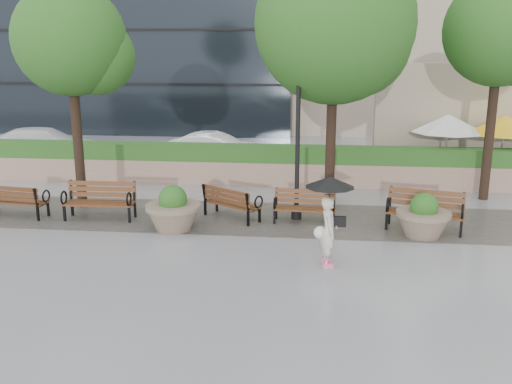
# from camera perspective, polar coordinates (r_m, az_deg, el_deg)

# --- Properties ---
(ground) EXTENTS (100.00, 100.00, 0.00)m
(ground) POSITION_cam_1_polar(r_m,az_deg,el_deg) (13.00, -4.73, -6.37)
(ground) COLOR gray
(ground) RESTS_ON ground
(cobble_strip) EXTENTS (28.00, 3.20, 0.01)m
(cobble_strip) POSITION_cam_1_polar(r_m,az_deg,el_deg) (15.80, -2.70, -2.53)
(cobble_strip) COLOR #383330
(cobble_strip) RESTS_ON ground
(hedge_wall) EXTENTS (24.00, 0.80, 1.35)m
(hedge_wall) POSITION_cam_1_polar(r_m,az_deg,el_deg) (19.48, -0.93, 2.74)
(hedge_wall) COLOR tan
(hedge_wall) RESTS_ON ground
(cafe_wall) EXTENTS (10.00, 0.60, 4.00)m
(cafe_wall) POSITION_cam_1_polar(r_m,az_deg,el_deg) (23.21, 24.21, 6.71)
(cafe_wall) COLOR tan
(cafe_wall) RESTS_ON ground
(cafe_hedge) EXTENTS (8.00, 0.50, 0.90)m
(cafe_hedge) POSITION_cam_1_polar(r_m,az_deg,el_deg) (21.23, 24.27, 1.83)
(cafe_hedge) COLOR #204F1A
(cafe_hedge) RESTS_ON ground
(asphalt_street) EXTENTS (40.00, 7.00, 0.00)m
(asphalt_street) POSITION_cam_1_polar(r_m,az_deg,el_deg) (23.51, 0.28, 3.11)
(asphalt_street) COLOR black
(asphalt_street) RESTS_ON ground
(bench_0) EXTENTS (1.78, 0.91, 0.92)m
(bench_0) POSITION_cam_1_polar(r_m,az_deg,el_deg) (17.11, -22.79, -1.41)
(bench_0) COLOR brown
(bench_0) RESTS_ON ground
(bench_1) EXTENTS (1.91, 0.80, 1.01)m
(bench_1) POSITION_cam_1_polar(r_m,az_deg,el_deg) (16.10, -15.33, -1.62)
(bench_1) COLOR brown
(bench_1) RESTS_ON ground
(bench_2) EXTENTS (1.75, 1.48, 0.90)m
(bench_2) POSITION_cam_1_polar(r_m,az_deg,el_deg) (15.59, -2.46, -1.75)
(bench_2) COLOR brown
(bench_2) RESTS_ON ground
(bench_3) EXTENTS (1.66, 0.72, 0.88)m
(bench_3) POSITION_cam_1_polar(r_m,az_deg,el_deg) (15.28, 4.85, -2.16)
(bench_3) COLOR brown
(bench_3) RESTS_ON ground
(bench_4) EXTENTS (2.02, 1.20, 1.02)m
(bench_4) POSITION_cam_1_polar(r_m,az_deg,el_deg) (15.20, 16.46, -2.63)
(bench_4) COLOR brown
(bench_4) RESTS_ON ground
(planter_left) EXTENTS (1.41, 1.41, 1.18)m
(planter_left) POSITION_cam_1_polar(r_m,az_deg,el_deg) (14.75, -8.27, -2.05)
(planter_left) COLOR #7F6B56
(planter_left) RESTS_ON ground
(planter_right) EXTENTS (1.34, 1.34, 1.12)m
(planter_right) POSITION_cam_1_polar(r_m,az_deg,el_deg) (14.69, 16.37, -2.67)
(planter_right) COLOR #7F6B56
(planter_right) RESTS_ON ground
(lamppost) EXTENTS (0.28, 0.28, 4.31)m
(lamppost) POSITION_cam_1_polar(r_m,az_deg,el_deg) (15.24, 4.17, 4.18)
(lamppost) COLOR black
(lamppost) RESTS_ON ground
(tree_0) EXTENTS (3.23, 3.10, 6.32)m
(tree_0) POSITION_cam_1_polar(r_m,az_deg,el_deg) (17.02, -17.50, 13.88)
(tree_0) COLOR black
(tree_0) RESTS_ON ground
(tree_1) EXTENTS (4.36, 4.36, 7.37)m
(tree_1) POSITION_cam_1_polar(r_m,az_deg,el_deg) (16.20, 8.40, 15.88)
(tree_1) COLOR black
(tree_1) RESTS_ON ground
(tree_2) EXTENTS (3.35, 3.23, 6.66)m
(tree_2) POSITION_cam_1_polar(r_m,az_deg,el_deg) (18.56, 23.59, 14.17)
(tree_2) COLOR black
(tree_2) RESTS_ON ground
(patio_umb_white) EXTENTS (2.50, 2.50, 2.30)m
(patio_umb_white) POSITION_cam_1_polar(r_m,az_deg,el_deg) (20.90, 18.68, 6.47)
(patio_umb_white) COLOR black
(patio_umb_white) RESTS_ON ground
(patio_umb_yellow_a) EXTENTS (2.50, 2.50, 2.30)m
(patio_umb_yellow_a) POSITION_cam_1_polar(r_m,az_deg,el_deg) (21.24, 23.58, 6.14)
(patio_umb_yellow_a) COLOR black
(patio_umb_yellow_a) RESTS_ON ground
(car_left) EXTENTS (5.12, 2.97, 1.40)m
(car_left) POSITION_cam_1_polar(r_m,az_deg,el_deg) (24.72, -20.27, 4.42)
(car_left) COLOR white
(car_left) RESTS_ON ground
(car_right) EXTENTS (4.06, 1.71, 1.30)m
(car_right) POSITION_cam_1_polar(r_m,az_deg,el_deg) (22.51, -4.08, 4.25)
(car_right) COLOR white
(car_right) RESTS_ON ground
(pedestrian) EXTENTS (1.06, 1.06, 1.95)m
(pedestrian) POSITION_cam_1_polar(r_m,az_deg,el_deg) (12.18, 7.30, -2.00)
(pedestrian) COLOR beige
(pedestrian) RESTS_ON ground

